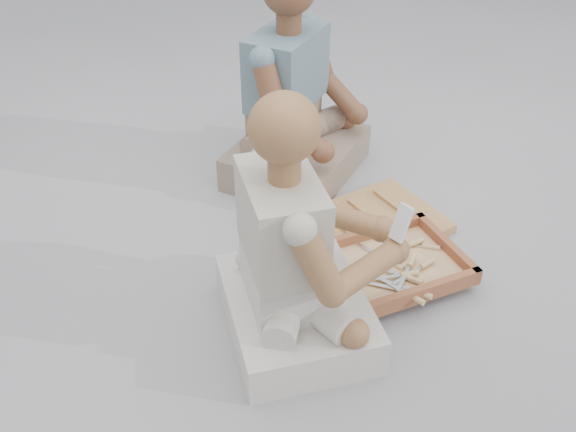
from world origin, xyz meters
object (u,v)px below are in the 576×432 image
carved_panel (363,227)px  companion (294,110)px  tool_tray (394,265)px  craftsman (295,261)px

carved_panel → companion: size_ratio=0.66×
tool_tray → companion: companion is taller
carved_panel → craftsman: (-0.54, -0.33, 0.29)m
companion → carved_panel: bearing=57.6°
tool_tray → companion: (0.07, 0.86, 0.26)m
tool_tray → craftsman: 0.52m
craftsman → companion: companion is taller
carved_panel → tool_tray: size_ratio=1.19×
carved_panel → companion: companion is taller
carved_panel → craftsman: 0.70m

